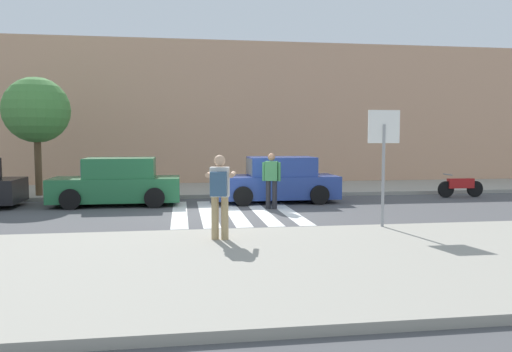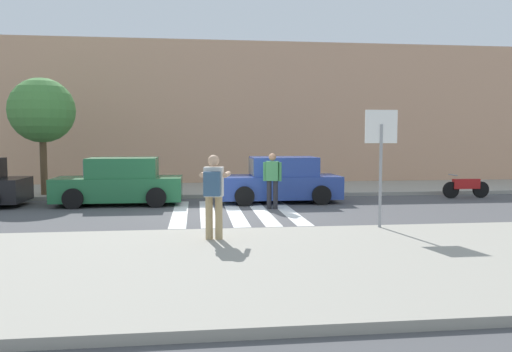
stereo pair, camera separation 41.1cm
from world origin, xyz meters
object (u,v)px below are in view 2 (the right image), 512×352
photographer_with_backpack (214,189)px  parked_car_blue (280,181)px  street_tree_west (42,111)px  parked_car_green (120,183)px  stop_sign (381,142)px  motorcycle (466,187)px  pedestrian_crossing (272,178)px

photographer_with_backpack → parked_car_blue: (2.52, 6.70, -0.44)m
street_tree_west → parked_car_blue: bearing=-13.5°
photographer_with_backpack → parked_car_blue: photographer_with_backpack is taller
parked_car_green → street_tree_west: street_tree_west is taller
parked_car_blue → street_tree_west: size_ratio=0.98×
stop_sign → street_tree_west: bearing=141.3°
photographer_with_backpack → street_tree_west: size_ratio=0.41×
parked_car_blue → motorcycle: (6.94, 0.30, -0.31)m
photographer_with_backpack → parked_car_green: bearing=112.9°
stop_sign → parked_car_blue: 6.07m
photographer_with_backpack → pedestrian_crossing: 5.49m
stop_sign → pedestrian_crossing: size_ratio=1.57×
stop_sign → parked_car_green: bearing=139.3°
photographer_with_backpack → pedestrian_crossing: size_ratio=1.00×
parked_car_blue → parked_car_green: bearing=180.0°
photographer_with_backpack → stop_sign: bearing=13.8°
pedestrian_crossing → parked_car_green: size_ratio=0.42×
street_tree_west → photographer_with_backpack: bearing=-56.3°
pedestrian_crossing → motorcycle: pedestrian_crossing is taller
parked_car_green → street_tree_west: size_ratio=0.98×
stop_sign → parked_car_green: size_ratio=0.66×
photographer_with_backpack → motorcycle: 11.79m
photographer_with_backpack → parked_car_green: 7.29m
motorcycle → parked_car_blue: bearing=-177.5°
parked_car_blue → street_tree_west: street_tree_west is taller
parked_car_green → parked_car_blue: 5.35m
photographer_with_backpack → street_tree_west: (-5.81, 8.71, 2.00)m
parked_car_green → street_tree_west: 4.34m
stop_sign → photographer_with_backpack: 4.09m
stop_sign → parked_car_blue: bearing=103.2°
stop_sign → street_tree_west: (-9.68, 7.76, 1.05)m
pedestrian_crossing → motorcycle: bearing=14.3°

